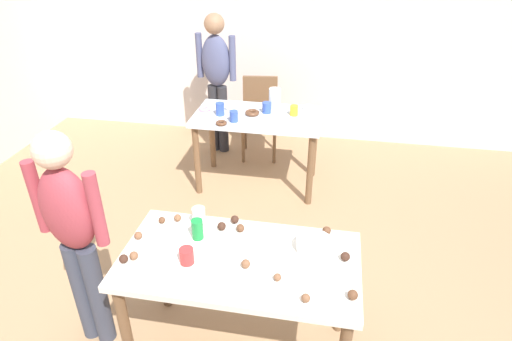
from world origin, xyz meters
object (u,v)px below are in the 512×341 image
object	(u,v)px
person_girl_near	(73,228)
mixing_bowl	(314,245)
pitcher_far	(275,99)
soda_can	(197,229)
chair_far_table	(260,112)
dining_table_far	(258,126)
dining_table_near	(240,272)
person_adult_far	(216,73)

from	to	relation	value
person_girl_near	mixing_bowl	size ratio (longest dim) A/B	7.36
mixing_bowl	pitcher_far	world-z (taller)	pitcher_far
soda_can	chair_far_table	bearing A→B (deg)	91.93
mixing_bowl	pitcher_far	bearing A→B (deg)	104.22
dining_table_far	pitcher_far	size ratio (longest dim) A/B	5.90
dining_table_far	person_girl_near	distance (m)	2.14
chair_far_table	pitcher_far	world-z (taller)	pitcher_far
person_girl_near	soda_can	bearing A→B (deg)	14.87
person_girl_near	soda_can	world-z (taller)	person_girl_near
dining_table_near	chair_far_table	xyz separation A→B (m)	(-0.35, 2.66, -0.15)
mixing_bowl	soda_can	bearing A→B (deg)	-178.86
dining_table_near	dining_table_far	bearing A→B (deg)	97.36
dining_table_near	soda_can	xyz separation A→B (m)	(-0.27, 0.12, 0.17)
chair_far_table	person_adult_far	world-z (taller)	person_adult_far
chair_far_table	pitcher_far	distance (m)	0.65
dining_table_far	person_adult_far	bearing A→B (deg)	130.43
mixing_bowl	soda_can	xyz separation A→B (m)	(-0.66, -0.01, 0.03)
person_girl_near	mixing_bowl	distance (m)	1.33
chair_far_table	person_girl_near	world-z (taller)	person_girl_near
dining_table_near	person_adult_far	size ratio (longest dim) A/B	0.84
dining_table_near	dining_table_far	size ratio (longest dim) A/B	1.08
dining_table_near	chair_far_table	bearing A→B (deg)	97.59
person_adult_far	person_girl_near	bearing A→B (deg)	-92.16
person_girl_near	mixing_bowl	bearing A→B (deg)	8.10
chair_far_table	pitcher_far	bearing A→B (deg)	-65.06
dining_table_near	mixing_bowl	xyz separation A→B (m)	(0.39, 0.14, 0.14)
person_girl_near	pitcher_far	size ratio (longest dim) A/B	7.14
person_adult_far	pitcher_far	size ratio (longest dim) A/B	7.59
mixing_bowl	chair_far_table	bearing A→B (deg)	106.45
person_girl_near	soda_can	xyz separation A→B (m)	(0.66, 0.17, -0.05)
soda_can	mixing_bowl	bearing A→B (deg)	1.14
chair_far_table	person_adult_far	distance (m)	0.63
chair_far_table	mixing_bowl	distance (m)	2.65
chair_far_table	mixing_bowl	size ratio (longest dim) A/B	4.44
dining_table_near	chair_far_table	size ratio (longest dim) A/B	1.48
dining_table_far	person_girl_near	bearing A→B (deg)	-108.28
dining_table_near	person_girl_near	size ratio (longest dim) A/B	0.89
person_girl_near	person_adult_far	world-z (taller)	person_adult_far
person_girl_near	person_adult_far	xyz separation A→B (m)	(0.10, 2.69, 0.06)
dining_table_near	person_girl_near	xyz separation A→B (m)	(-0.92, -0.05, 0.21)
dining_table_far	soda_can	size ratio (longest dim) A/B	9.77
dining_table_far	mixing_bowl	bearing A→B (deg)	-70.65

